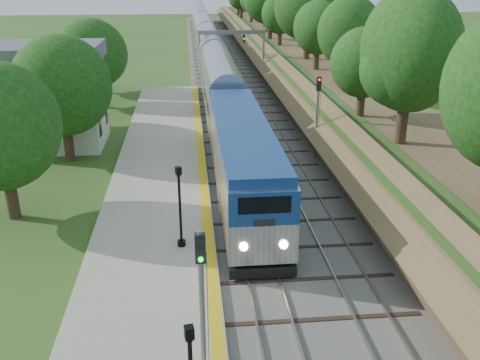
{
  "coord_description": "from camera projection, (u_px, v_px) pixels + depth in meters",
  "views": [
    {
      "loc": [
        -3.09,
        -12.62,
        13.41
      ],
      "look_at": [
        -0.5,
        13.85,
        2.8
      ],
      "focal_mm": 40.0,
      "sensor_mm": 36.0,
      "label": 1
    }
  ],
  "objects": [
    {
      "name": "trees_behind_platform",
      "position": [
        60.0,
        120.0,
        33.33
      ],
      "size": [
        7.82,
        53.32,
        7.21
      ],
      "color": "#332316",
      "rests_on": "ground"
    },
    {
      "name": "embankment",
      "position": [
        286.0,
        58.0,
        72.59
      ],
      "size": [
        10.64,
        170.0,
        11.7
      ],
      "color": "brown",
      "rests_on": "ground"
    },
    {
      "name": "signal_farside",
      "position": [
        317.0,
        108.0,
        38.74
      ],
      "size": [
        0.34,
        0.27,
        6.16
      ],
      "color": "slate",
      "rests_on": "ground"
    },
    {
      "name": "yellow_stripe",
      "position": [
        205.0,
        206.0,
        31.35
      ],
      "size": [
        0.55,
        68.0,
        0.01
      ],
      "primitive_type": "cube",
      "color": "gold",
      "rests_on": "platform"
    },
    {
      "name": "train",
      "position": [
        207.0,
        45.0,
        81.33
      ],
      "size": [
        3.18,
        127.31,
        4.67
      ],
      "color": "black",
      "rests_on": "trackbed"
    },
    {
      "name": "lamppost_far",
      "position": [
        180.0,
        212.0,
        26.2
      ],
      "size": [
        0.42,
        0.42,
        4.22
      ],
      "color": "black",
      "rests_on": "platform"
    },
    {
      "name": "station_building",
      "position": [
        49.0,
        95.0,
        41.86
      ],
      "size": [
        8.6,
        6.6,
        8.0
      ],
      "color": "beige",
      "rests_on": "ground"
    },
    {
      "name": "platform",
      "position": [
        156.0,
        211.0,
        31.16
      ],
      "size": [
        6.4,
        68.0,
        0.38
      ],
      "primitive_type": "cube",
      "color": "#AAA289",
      "rests_on": "ground"
    },
    {
      "name": "trackbed",
      "position": [
        225.0,
        73.0,
        72.53
      ],
      "size": [
        9.5,
        170.0,
        0.28
      ],
      "color": "#4C4944",
      "rests_on": "ground"
    },
    {
      "name": "signal_gantry",
      "position": [
        232.0,
        42.0,
        66.18
      ],
      "size": [
        8.4,
        0.38,
        6.2
      ],
      "color": "slate",
      "rests_on": "ground"
    },
    {
      "name": "signal_platform",
      "position": [
        202.0,
        293.0,
        16.78
      ],
      "size": [
        0.33,
        0.27,
        5.7
      ],
      "color": "slate",
      "rests_on": "platform"
    }
  ]
}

